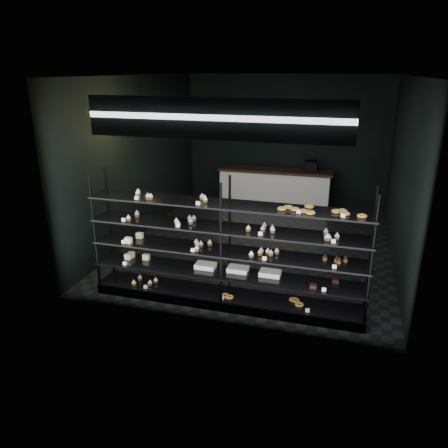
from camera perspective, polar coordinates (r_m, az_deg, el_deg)
name	(u,v)px	position (r m, az deg, el deg)	size (l,w,h in m)	color
room	(261,165)	(8.30, 4.85, 7.67)	(5.01, 6.01, 3.20)	black
display_shelf	(224,265)	(6.34, -0.04, -5.38)	(4.00, 0.50, 1.91)	black
signage	(213,119)	(5.32, -1.40, 13.57)	(3.30, 0.05, 0.50)	#0C1D3D
pendant_lamp	(142,123)	(7.65, -10.67, 12.85)	(0.35, 0.35, 0.90)	black
service_counter	(275,188)	(10.97, 6.69, 4.67)	(2.78, 0.65, 1.23)	white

